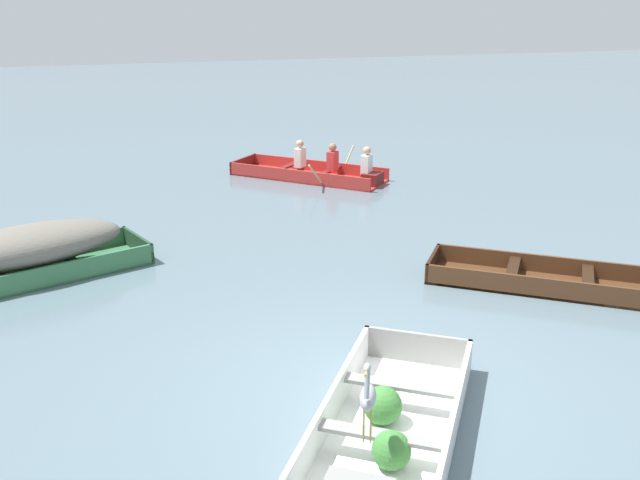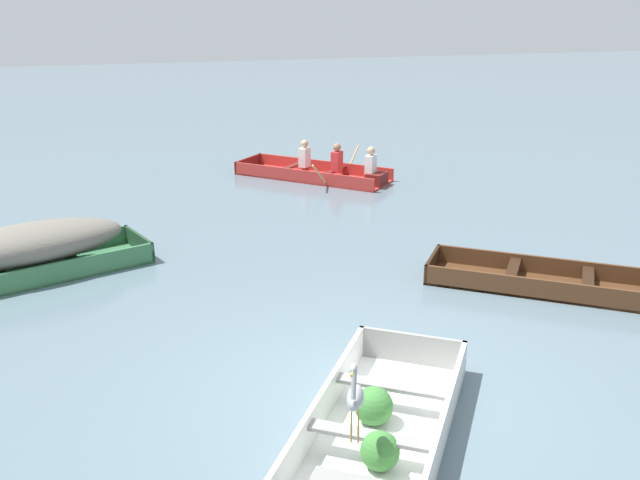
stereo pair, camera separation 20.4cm
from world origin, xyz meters
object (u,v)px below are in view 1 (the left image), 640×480
Objects in this scene: skiff_dark_varnish_mid_moored at (559,282)px; heron_on_dinghy at (368,396)px; dinghy_white_foreground at (387,431)px; skiff_green_near_moored at (27,250)px; rowboat_red_with_crew at (317,171)px.

skiff_dark_varnish_mid_moored is 5.43m from heron_on_dinghy.
heron_on_dinghy reaches higher than skiff_dark_varnish_mid_moored.
heron_on_dinghy is at bearing -129.58° from dinghy_white_foreground.
heron_on_dinghy is at bearing -62.79° from skiff_green_near_moored.
heron_on_dinghy is at bearing -105.16° from rowboat_red_with_crew.
dinghy_white_foreground reaches higher than skiff_dark_varnish_mid_moored.
rowboat_red_with_crew is at bearing 37.10° from skiff_green_near_moored.
skiff_dark_varnish_mid_moored is 7.37m from rowboat_red_with_crew.
dinghy_white_foreground is 0.94× the size of rowboat_red_with_crew.
skiff_green_near_moored is at bearing 159.55° from skiff_dark_varnish_mid_moored.
skiff_dark_varnish_mid_moored is (7.35, -2.74, -0.34)m from skiff_green_near_moored.
skiff_dark_varnish_mid_moored is at bearing 35.80° from dinghy_white_foreground.
heron_on_dinghy is at bearing -142.52° from skiff_dark_varnish_mid_moored.
dinghy_white_foreground is 0.87× the size of skiff_green_near_moored.
heron_on_dinghy is (-0.40, -0.48, 0.73)m from dinghy_white_foreground.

